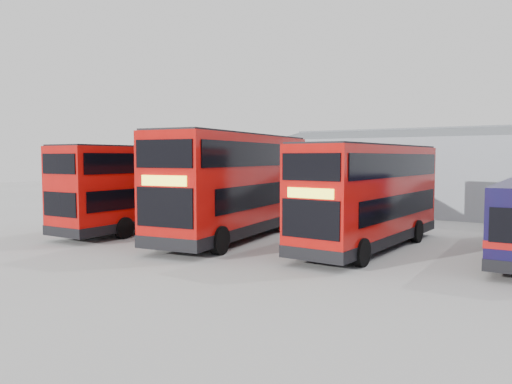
# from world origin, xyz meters

# --- Properties ---
(ground_plane) EXTENTS (120.00, 120.00, 0.00)m
(ground_plane) POSITION_xyz_m (0.00, 0.00, 0.00)
(ground_plane) COLOR #9F9F9A
(ground_plane) RESTS_ON ground
(office_block) EXTENTS (12.30, 8.32, 5.12)m
(office_block) POSITION_xyz_m (-14.00, 17.99, 2.58)
(office_block) COLOR navy
(office_block) RESTS_ON ground
(maintenance_shed) EXTENTS (30.50, 12.00, 5.89)m
(maintenance_shed) POSITION_xyz_m (8.00, 20.00, 2.60)
(maintenance_shed) COLOR gray
(maintenance_shed) RESTS_ON ground
(double_decker_left) EXTENTS (2.80, 10.30, 4.33)m
(double_decker_left) POSITION_xyz_m (-6.54, 1.55, 2.15)
(double_decker_left) COLOR #B40D0A
(double_decker_left) RESTS_ON ground
(double_decker_centre) EXTENTS (4.31, 11.68, 4.84)m
(double_decker_centre) POSITION_xyz_m (-1.13, 2.11, 2.41)
(double_decker_centre) COLOR #B40D0A
(double_decker_centre) RESTS_ON ground
(double_decker_right) EXTENTS (2.88, 10.22, 4.28)m
(double_decker_right) POSITION_xyz_m (5.06, 2.90, 2.13)
(double_decker_right) COLOR #B40D0A
(double_decker_right) RESTS_ON ground
(panel_van) EXTENTS (3.61, 4.95, 2.03)m
(panel_van) POSITION_xyz_m (-15.89, 12.15, 1.13)
(panel_van) COLOR white
(panel_van) RESTS_ON ground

